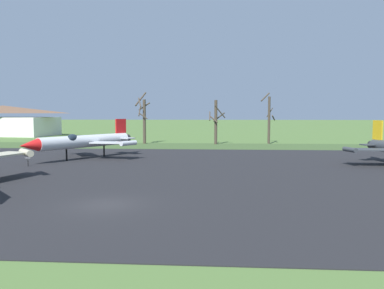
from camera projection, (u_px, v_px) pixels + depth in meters
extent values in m
plane|color=#4C6B33|center=(106.00, 205.00, 24.06)|extent=(600.00, 600.00, 0.00)
cube|color=black|center=(147.00, 171.00, 37.79)|extent=(104.61, 46.02, 0.05)
cube|color=#3B5429|center=(179.00, 146.00, 66.63)|extent=(164.61, 12.00, 0.06)
cylinder|color=silver|center=(86.00, 141.00, 48.20)|extent=(8.10, 12.05, 1.52)
cone|color=red|center=(29.00, 145.00, 41.94)|extent=(2.33, 2.61, 1.40)
cylinder|color=black|center=(126.00, 138.00, 53.81)|extent=(1.34, 1.26, 1.06)
ellipsoid|color=#19232D|center=(72.00, 139.00, 46.52)|extent=(1.17, 2.20, 1.10)
cube|color=silver|center=(78.00, 141.00, 50.98)|extent=(4.37, 5.14, 0.14)
cube|color=silver|center=(111.00, 143.00, 47.43)|extent=(4.82, 2.58, 0.14)
cylinder|color=silver|center=(70.00, 140.00, 52.80)|extent=(1.74, 2.37, 0.57)
cylinder|color=silver|center=(128.00, 143.00, 46.58)|extent=(1.74, 2.37, 0.57)
cube|color=red|center=(121.00, 126.00, 52.91)|extent=(1.09, 1.64, 1.90)
cube|color=silver|center=(114.00, 137.00, 53.66)|extent=(2.23, 2.12, 0.14)
cube|color=silver|center=(127.00, 138.00, 52.30)|extent=(2.23, 2.12, 0.14)
cylinder|color=black|center=(67.00, 155.00, 45.96)|extent=(0.20, 0.20, 1.42)
cylinder|color=black|center=(104.00, 151.00, 50.68)|extent=(0.20, 0.20, 1.42)
cylinder|color=black|center=(28.00, 163.00, 41.22)|extent=(0.08, 0.08, 0.69)
cube|color=white|center=(28.00, 159.00, 41.18)|extent=(0.57, 0.28, 0.26)
cylinder|color=black|center=(372.00, 145.00, 46.37)|extent=(1.08, 0.95, 0.92)
cube|color=#33383D|center=(374.00, 150.00, 41.32)|extent=(5.12, 2.68, 0.12)
cylinder|color=#33383D|center=(350.00, 150.00, 41.25)|extent=(1.04, 2.16, 0.49)
cube|color=yellow|center=(378.00, 130.00, 45.43)|extent=(0.57, 1.56, 2.24)
cube|color=#33383D|center=(369.00, 145.00, 45.28)|extent=(1.97, 1.64, 0.12)
cylinder|color=#B7B293|center=(26.00, 153.00, 34.62)|extent=(2.16, 2.26, 0.59)
cylinder|color=#42382D|center=(144.00, 122.00, 71.32)|extent=(0.54, 0.54, 8.06)
cylinder|color=#42382D|center=(141.00, 99.00, 71.83)|extent=(1.93, 1.96, 2.62)
cylinder|color=#42382D|center=(144.00, 106.00, 72.10)|extent=(2.17, 0.62, 1.57)
cylinder|color=#42382D|center=(143.00, 116.00, 70.51)|extent=(1.58, 0.30, 1.16)
cylinder|color=#42382D|center=(140.00, 102.00, 70.75)|extent=(0.97, 1.76, 1.82)
cylinder|color=#42382D|center=(139.00, 112.00, 71.19)|extent=(0.30, 1.89, 1.63)
cylinder|color=#42382D|center=(216.00, 122.00, 70.10)|extent=(0.53, 0.53, 7.92)
cylinder|color=#42382D|center=(210.00, 116.00, 70.07)|extent=(0.25, 2.27, 1.67)
cylinder|color=#42382D|center=(214.00, 119.00, 69.48)|extent=(1.45, 0.94, 1.20)
cylinder|color=#42382D|center=(219.00, 117.00, 70.97)|extent=(2.18, 1.36, 1.72)
cylinder|color=#42382D|center=(220.00, 112.00, 69.01)|extent=(2.03, 1.67, 2.31)
cylinder|color=#42382D|center=(269.00, 120.00, 71.28)|extent=(0.45, 0.45, 8.59)
cylinder|color=#42382D|center=(270.00, 112.00, 71.67)|extent=(1.21, 0.53, 1.76)
cylinder|color=#42382D|center=(273.00, 118.00, 70.89)|extent=(0.86, 1.65, 1.02)
cylinder|color=#42382D|center=(265.00, 97.00, 71.77)|extent=(1.85, 1.58, 1.69)
cube|color=silver|center=(3.00, 126.00, 97.92)|extent=(26.13, 15.30, 4.59)
pyramid|color=brown|center=(3.00, 109.00, 97.58)|extent=(27.44, 16.07, 1.93)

